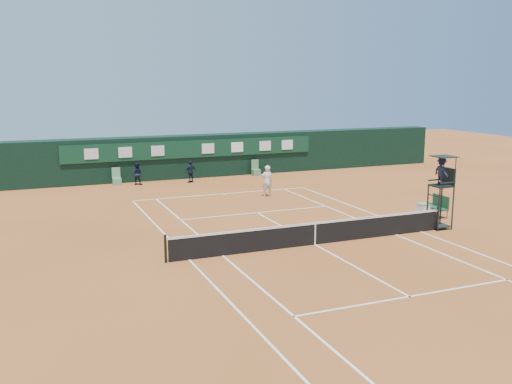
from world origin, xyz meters
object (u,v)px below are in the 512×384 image
umpire_chair (442,177)px  player (267,181)px  tennis_net (315,233)px  player_bench (438,205)px  cooler (423,210)px

umpire_chair → player: umpire_chair is taller
tennis_net → player_bench: (8.23, 2.12, 0.09)m
tennis_net → player_bench: same height
tennis_net → cooler: bearing=18.4°
tennis_net → cooler: size_ratio=20.00×
umpire_chair → player: size_ratio=1.83×
tennis_net → cooler: (7.63, 2.54, -0.18)m
cooler → umpire_chair: bearing=-112.6°
cooler → player: 9.39m
tennis_net → player_bench: 8.50m
tennis_net → umpire_chair: (6.64, 0.16, 1.95)m
cooler → player: size_ratio=0.35×
tennis_net → umpire_chair: size_ratio=3.77×
tennis_net → cooler: 8.04m
umpire_chair → player_bench: (1.59, 1.96, -1.86)m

